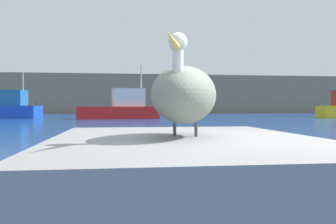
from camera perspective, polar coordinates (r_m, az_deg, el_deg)
The scene contains 5 objects.
hillside_backdrop at distance 64.38m, azimuth -6.42°, elevation 2.81°, with size 140.00×11.39×6.61m, color #7F755B.
pier_dock at distance 3.33m, azimuth 2.68°, elevation -11.46°, with size 2.41×3.17×0.86m, color gray.
pelican at distance 3.24m, azimuth 2.67°, elevation 2.89°, with size 0.92×1.53×0.88m.
fishing_boat_red at distance 32.94m, azimuth -7.66°, elevation 0.63°, with size 7.71×3.50×5.07m.
fishing_boat_blue at distance 38.57m, azimuth -25.22°, elevation 0.49°, with size 8.04×3.67×4.55m.
Camera 1 is at (-1.45, -2.98, 1.14)m, focal length 37.50 mm.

